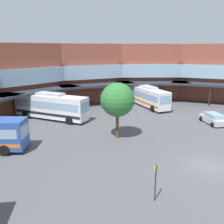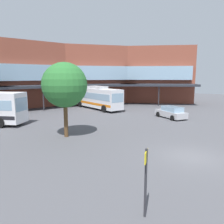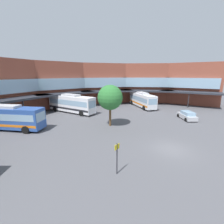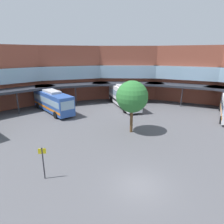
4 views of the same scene
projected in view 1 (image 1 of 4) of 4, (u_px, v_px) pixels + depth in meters
name	position (u px, v px, depth m)	size (l,w,h in m)	color
ground_plane	(206.00, 166.00, 22.26)	(114.31, 114.31, 0.00)	#515156
station_building	(56.00, 82.00, 35.68)	(70.64, 32.60, 11.10)	brown
bus_0	(148.00, 96.00, 44.06)	(6.61, 10.72, 3.73)	white
bus_2	(51.00, 106.00, 36.28)	(6.02, 11.77, 3.99)	white
parked_car	(213.00, 119.00, 34.39)	(4.09, 4.59, 1.53)	#B7B7BC
plaza_tree	(117.00, 100.00, 28.02)	(3.93, 3.93, 6.59)	brown
stop_sign_post	(156.00, 179.00, 16.82)	(0.60, 0.15, 2.76)	#2D2D33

